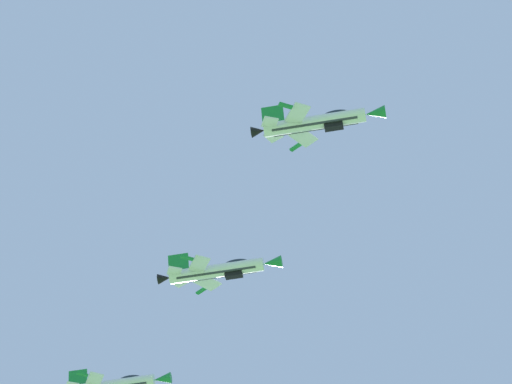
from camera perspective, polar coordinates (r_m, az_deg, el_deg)
name	(u,v)px	position (r m, az deg, el deg)	size (l,w,h in m)	color
fighter_jet_left_wing	(317,122)	(149.41, 2.75, 3.14)	(15.95, 9.49, 5.38)	silver
fighter_jet_right_wing	(219,270)	(160.67, -1.68, -3.53)	(15.95, 9.62, 5.30)	silver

